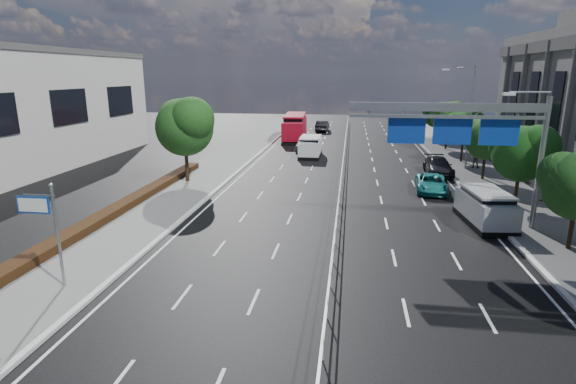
# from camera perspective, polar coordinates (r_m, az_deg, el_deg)

# --- Properties ---
(ground) EXTENTS (160.00, 160.00, 0.00)m
(ground) POSITION_cam_1_polar(r_m,az_deg,el_deg) (17.12, 5.11, -14.31)
(ground) COLOR black
(ground) RESTS_ON ground
(sidewalk_near) EXTENTS (5.00, 140.00, 0.14)m
(sidewalk_near) POSITION_cam_1_polar(r_m,az_deg,el_deg) (20.93, -28.77, -10.34)
(sidewalk_near) COLOR slate
(sidewalk_near) RESTS_ON ground
(kerb_near) EXTENTS (0.25, 140.00, 0.15)m
(kerb_near) POSITION_cam_1_polar(r_m,az_deg,el_deg) (19.59, -22.77, -11.32)
(kerb_near) COLOR silver
(kerb_near) RESTS_ON ground
(median_fence) EXTENTS (0.05, 85.00, 1.02)m
(median_fence) POSITION_cam_1_polar(r_m,az_deg,el_deg) (38.26, 6.92, 2.95)
(median_fence) COLOR silver
(median_fence) RESTS_ON ground
(hedge_near) EXTENTS (1.00, 36.00, 0.44)m
(hedge_near) POSITION_cam_1_polar(r_m,az_deg,el_deg) (25.59, -25.55, -4.81)
(hedge_near) COLOR black
(hedge_near) RESTS_ON sidewalk_near
(toilet_sign) EXTENTS (1.62, 0.18, 4.34)m
(toilet_sign) POSITION_cam_1_polar(r_m,az_deg,el_deg) (19.65, -28.52, -2.91)
(toilet_sign) COLOR gray
(toilet_sign) RESTS_ON ground
(overhead_gantry) EXTENTS (10.24, 0.38, 7.45)m
(overhead_gantry) POSITION_cam_1_polar(r_m,az_deg,el_deg) (25.89, 21.85, 7.75)
(overhead_gantry) COLOR gray
(overhead_gantry) RESTS_ON ground
(streetlight_far) EXTENTS (2.78, 2.40, 9.00)m
(streetlight_far) POSITION_cam_1_polar(r_m,az_deg,el_deg) (42.24, 21.83, 9.56)
(streetlight_far) COLOR gray
(streetlight_far) RESTS_ON ground
(near_tree_back) EXTENTS (4.84, 4.51, 6.69)m
(near_tree_back) POSITION_cam_1_polar(r_m,az_deg,el_deg) (35.43, -12.94, 8.44)
(near_tree_back) COLOR black
(near_tree_back) RESTS_ON ground
(far_tree_d) EXTENTS (3.85, 3.59, 5.34)m
(far_tree_d) POSITION_cam_1_polar(r_m,az_deg,el_deg) (31.63, 27.64, 4.71)
(far_tree_d) COLOR black
(far_tree_d) RESTS_ON ground
(far_tree_e) EXTENTS (3.63, 3.38, 5.13)m
(far_tree_e) POSITION_cam_1_polar(r_m,az_deg,el_deg) (38.73, 24.03, 6.48)
(far_tree_e) COLOR black
(far_tree_e) RESTS_ON ground
(far_tree_f) EXTENTS (3.52, 3.28, 5.02)m
(far_tree_f) POSITION_cam_1_polar(r_m,az_deg,el_deg) (45.94, 21.54, 7.76)
(far_tree_f) COLOR black
(far_tree_f) RESTS_ON ground
(far_tree_g) EXTENTS (3.96, 3.69, 5.45)m
(far_tree_g) POSITION_cam_1_polar(r_m,az_deg,el_deg) (53.20, 19.75, 9.04)
(far_tree_g) COLOR black
(far_tree_g) RESTS_ON ground
(far_tree_h) EXTENTS (3.41, 3.18, 4.91)m
(far_tree_h) POSITION_cam_1_polar(r_m,az_deg,el_deg) (60.57, 18.33, 9.44)
(far_tree_h) COLOR black
(far_tree_h) RESTS_ON ground
(white_minivan) EXTENTS (2.10, 4.85, 2.11)m
(white_minivan) POSITION_cam_1_polar(r_m,az_deg,el_deg) (46.39, 2.86, 5.76)
(white_minivan) COLOR black
(white_minivan) RESTS_ON ground
(red_bus) EXTENTS (3.20, 11.04, 3.26)m
(red_bus) POSITION_cam_1_polar(r_m,az_deg,el_deg) (58.64, 0.89, 8.33)
(red_bus) COLOR black
(red_bus) RESTS_ON ground
(near_car_silver) EXTENTS (1.88, 4.01, 1.33)m
(near_car_silver) POSITION_cam_1_polar(r_m,az_deg,el_deg) (50.20, 2.07, 6.03)
(near_car_silver) COLOR #A4A6AB
(near_car_silver) RESTS_ON ground
(near_car_dark) EXTENTS (1.84, 4.88, 1.59)m
(near_car_dark) POSITION_cam_1_polar(r_m,az_deg,el_deg) (67.23, 4.38, 8.35)
(near_car_dark) COLOR black
(near_car_dark) RESTS_ON ground
(silver_minivan) EXTENTS (2.51, 4.96, 1.99)m
(silver_minivan) POSITION_cam_1_polar(r_m,az_deg,el_deg) (27.74, 23.78, -1.83)
(silver_minivan) COLOR black
(silver_minivan) RESTS_ON ground
(parked_car_teal) EXTENTS (2.45, 4.68, 1.26)m
(parked_car_teal) POSITION_cam_1_polar(r_m,az_deg,el_deg) (34.05, 17.74, 1.05)
(parked_car_teal) COLOR #1A7979
(parked_car_teal) RESTS_ON ground
(parked_car_dark) EXTENTS (2.06, 4.93, 1.42)m
(parked_car_dark) POSITION_cam_1_polar(r_m,az_deg,el_deg) (40.15, 18.55, 3.12)
(parked_car_dark) COLOR black
(parked_car_dark) RESTS_ON ground
(pedestrian_a) EXTENTS (0.82, 0.81, 1.91)m
(pedestrian_a) POSITION_cam_1_polar(r_m,az_deg,el_deg) (34.07, 29.82, 0.59)
(pedestrian_a) COLOR gray
(pedestrian_a) RESTS_ON sidewalk_far
(pedestrian_b) EXTENTS (1.11, 1.02, 1.82)m
(pedestrian_b) POSITION_cam_1_polar(r_m,az_deg,el_deg) (43.43, 22.70, 4.03)
(pedestrian_b) COLOR gray
(pedestrian_b) RESTS_ON sidewalk_far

